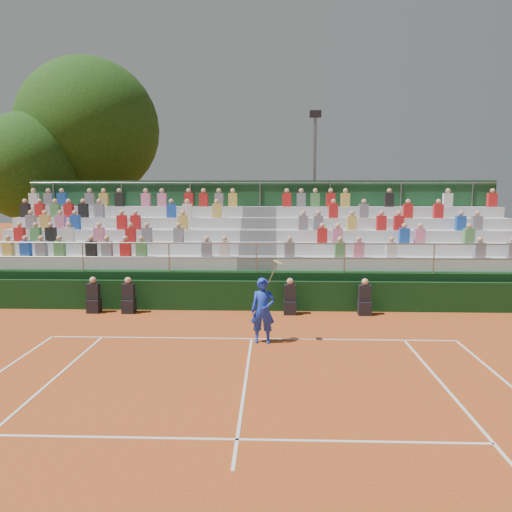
{
  "coord_description": "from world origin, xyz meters",
  "views": [
    {
      "loc": [
        0.57,
        -13.09,
        4.04
      ],
      "look_at": [
        0.0,
        3.5,
        1.8
      ],
      "focal_mm": 35.0,
      "sensor_mm": 36.0,
      "label": 1
    }
  ],
  "objects_px": {
    "tree_east": "(89,129)",
    "floodlight_mast": "(314,176)",
    "tree_west": "(28,167)",
    "tennis_player": "(263,310)"
  },
  "relations": [
    {
      "from": "tree_east",
      "to": "floodlight_mast",
      "type": "bearing_deg",
      "value": -5.15
    },
    {
      "from": "tree_east",
      "to": "floodlight_mast",
      "type": "xyz_separation_m",
      "value": [
        12.3,
        -1.11,
        -2.59
      ]
    },
    {
      "from": "tree_west",
      "to": "tree_east",
      "type": "distance_m",
      "value": 3.97
    },
    {
      "from": "tree_west",
      "to": "tennis_player",
      "type": "bearing_deg",
      "value": -45.68
    },
    {
      "from": "tennis_player",
      "to": "floodlight_mast",
      "type": "relative_size",
      "value": 0.28
    },
    {
      "from": "floodlight_mast",
      "to": "tree_east",
      "type": "bearing_deg",
      "value": 174.85
    },
    {
      "from": "tennis_player",
      "to": "tree_west",
      "type": "height_order",
      "value": "tree_west"
    },
    {
      "from": "tree_east",
      "to": "floodlight_mast",
      "type": "relative_size",
      "value": 1.38
    },
    {
      "from": "tree_west",
      "to": "tree_east",
      "type": "bearing_deg",
      "value": 45.71
    },
    {
      "from": "tree_west",
      "to": "floodlight_mast",
      "type": "distance_m",
      "value": 14.69
    }
  ]
}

